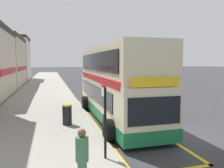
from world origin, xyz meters
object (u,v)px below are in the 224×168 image
Objects in this scene: bus_stop_sign at (105,115)px; litter_bin at (67,115)px; parked_car_silver_distant at (119,79)px; double_decker_bus at (115,85)px; pedestrian_waiting_near_sign at (82,157)px; parked_car_teal_kerbside at (94,73)px.

litter_bin is (-0.96, 4.52, -0.97)m from bus_stop_sign.
bus_stop_sign is 0.61× the size of parked_car_silver_distant.
double_decker_bus is at bearing 70.01° from bus_stop_sign.
double_decker_bus is 8.16m from pedestrian_waiting_near_sign.
parked_car_silver_distant reaches higher than litter_bin.
double_decker_bus is 6.04m from bus_stop_sign.
double_decker_bus is at bearing 67.45° from pedestrian_waiting_near_sign.
litter_bin is (-10.13, -23.08, -0.11)m from parked_car_silver_distant.
bus_stop_sign is at bearing -106.31° from parked_car_silver_distant.
litter_bin is at bearing 89.21° from pedestrian_waiting_near_sign.
parked_car_teal_kerbside is 2.55× the size of pedestrian_waiting_near_sign.
bus_stop_sign reaches higher than parked_car_teal_kerbside.
double_decker_bus reaches higher than parked_car_silver_distant.
pedestrian_waiting_near_sign reaches higher than parked_car_silver_distant.
parked_car_teal_kerbside is 51.96m from pedestrian_waiting_near_sign.
parked_car_silver_distant is 25.21m from litter_bin.
pedestrian_waiting_near_sign reaches higher than litter_bin.
parked_car_silver_distant is (-0.14, -21.50, 0.00)m from parked_car_teal_kerbside.
bus_stop_sign is at bearing -109.99° from double_decker_bus.
double_decker_bus is 4.21× the size of bus_stop_sign.
bus_stop_sign reaches higher than parked_car_silver_distant.
parked_car_silver_distant is at bearing 71.63° from bus_stop_sign.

